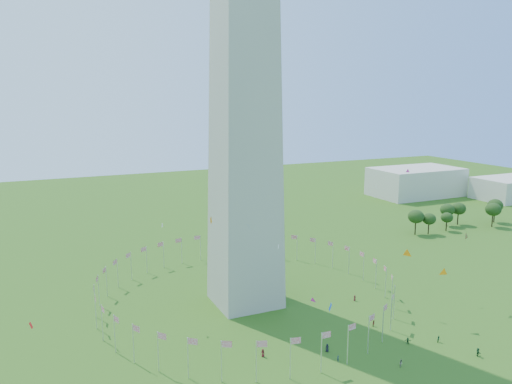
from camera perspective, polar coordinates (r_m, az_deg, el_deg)
flag_ring at (r=141.20m, az=-1.23°, el=-10.77°), size 80.24×80.24×9.00m
gov_building_east_a at (r=302.74m, az=17.79°, el=1.12°), size 50.00×30.00×16.00m
gov_building_east_b at (r=311.79m, az=26.95°, el=0.35°), size 35.00×25.00×12.00m
kites_aloft at (r=122.09m, az=15.00°, el=-6.66°), size 117.62×74.43×34.73m
tree_line_east at (r=234.95m, az=22.21°, el=-2.64°), size 53.84×15.96×10.58m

